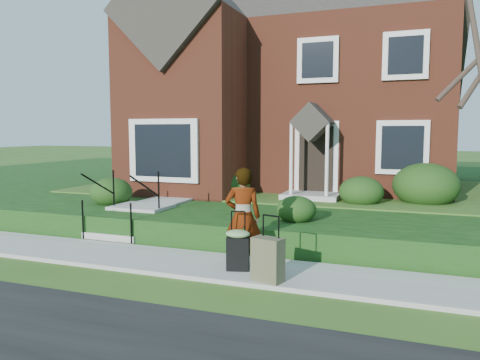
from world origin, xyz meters
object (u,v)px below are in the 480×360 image
at_px(woman, 243,216).
at_px(suitcase_black, 238,247).
at_px(suitcase_olive, 268,259).
at_px(front_steps, 132,216).

height_order(woman, suitcase_black, woman).
distance_m(suitcase_black, suitcase_olive, 0.80).
distance_m(front_steps, woman, 3.94).
xyz_separation_m(front_steps, suitcase_black, (3.56, -2.03, 0.02)).
bearing_deg(front_steps, suitcase_black, -29.72).
bearing_deg(woman, front_steps, -47.56).
bearing_deg(suitcase_black, front_steps, 135.02).
height_order(front_steps, woman, woman).
xyz_separation_m(front_steps, woman, (3.53, -1.69, 0.51)).
xyz_separation_m(woman, suitcase_olive, (0.72, -0.75, -0.54)).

